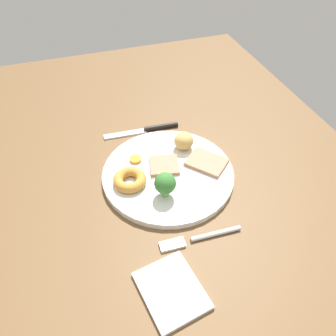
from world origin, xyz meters
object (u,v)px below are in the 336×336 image
at_px(roast_potato_left, 184,141).
at_px(folded_napkin, 171,290).
at_px(carrot_coin_front, 135,159).
at_px(meat_slice_main, 164,165).
at_px(meat_slice_under, 207,162).
at_px(fork, 198,238).
at_px(broccoli_floret, 165,184).
at_px(yorkshire_pudding, 130,180).
at_px(dinner_plate, 168,174).
at_px(knife, 148,129).

relative_size(roast_potato_left, folded_napkin, 0.40).
height_order(roast_potato_left, carrot_coin_front, roast_potato_left).
relative_size(meat_slice_main, carrot_coin_front, 2.34).
relative_size(meat_slice_under, fork, 0.53).
height_order(meat_slice_main, broccoli_floret, broccoli_floret).
xyz_separation_m(meat_slice_main, roast_potato_left, (0.05, -0.06, 0.02)).
bearing_deg(meat_slice_under, meat_slice_main, 77.69).
relative_size(yorkshire_pudding, fork, 0.44).
bearing_deg(dinner_plate, meat_slice_under, -92.05).
relative_size(dinner_plate, yorkshire_pudding, 4.11).
relative_size(meat_slice_main, roast_potato_left, 1.38).
bearing_deg(roast_potato_left, dinner_plate, 136.87).
relative_size(yorkshire_pudding, broccoli_floret, 1.25).
distance_m(carrot_coin_front, folded_napkin, 0.30).
height_order(meat_slice_main, fork, meat_slice_main).
bearing_deg(knife, carrot_coin_front, 64.76).
relative_size(dinner_plate, fork, 1.81).
bearing_deg(roast_potato_left, fork, 166.21).
xyz_separation_m(yorkshire_pudding, fork, (-0.16, -0.09, -0.02)).
xyz_separation_m(fork, folded_napkin, (-0.08, 0.08, 0.00)).
distance_m(meat_slice_under, yorkshire_pudding, 0.17).
relative_size(carrot_coin_front, knife, 0.14).
distance_m(fork, knife, 0.33).
height_order(yorkshire_pudding, roast_potato_left, roast_potato_left).
bearing_deg(meat_slice_main, carrot_coin_front, 54.49).
distance_m(meat_slice_main, knife, 0.15).
relative_size(meat_slice_under, carrot_coin_front, 3.11).
bearing_deg(dinner_plate, folded_napkin, 162.88).
bearing_deg(roast_potato_left, yorkshire_pudding, 116.13).
relative_size(broccoli_floret, knife, 0.29).
distance_m(dinner_plate, folded_napkin, 0.26).
distance_m(yorkshire_pudding, carrot_coin_front, 0.07).
xyz_separation_m(meat_slice_main, yorkshire_pudding, (-0.02, 0.08, 0.01)).
xyz_separation_m(dinner_plate, folded_napkin, (-0.24, 0.08, -0.00)).
distance_m(meat_slice_main, fork, 0.18).
bearing_deg(fork, broccoli_floret, -73.47).
distance_m(dinner_plate, meat_slice_under, 0.09).
height_order(dinner_plate, meat_slice_main, meat_slice_main).
height_order(fork, knife, knife).
distance_m(yorkshire_pudding, folded_napkin, 0.24).
height_order(meat_slice_under, broccoli_floret, broccoli_floret).
bearing_deg(broccoli_floret, meat_slice_main, -16.42).
bearing_deg(dinner_plate, broccoli_floret, 156.83).
xyz_separation_m(carrot_coin_front, knife, (0.11, -0.06, -0.01)).
bearing_deg(knife, yorkshire_pudding, 66.45).
xyz_separation_m(roast_potato_left, fork, (-0.23, 0.06, -0.03)).
height_order(meat_slice_under, knife, meat_slice_under).
relative_size(meat_slice_under, knife, 0.43).
relative_size(roast_potato_left, knife, 0.24).
xyz_separation_m(broccoli_floret, knife, (0.22, -0.03, -0.04)).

